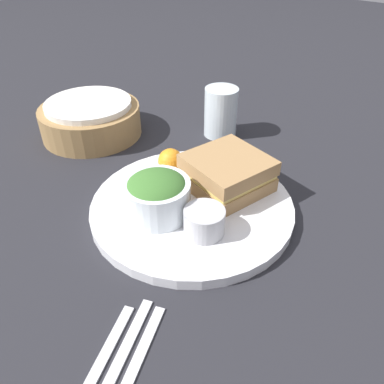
# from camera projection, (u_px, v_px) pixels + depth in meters

# --- Properties ---
(ground_plane) EXTENTS (4.00, 4.00, 0.00)m
(ground_plane) POSITION_uv_depth(u_px,v_px,m) (192.00, 210.00, 0.60)
(ground_plane) COLOR #232328
(plate) EXTENTS (0.32, 0.32, 0.02)m
(plate) POSITION_uv_depth(u_px,v_px,m) (192.00, 206.00, 0.59)
(plate) COLOR silver
(plate) RESTS_ON ground_plane
(sandwich) EXTENTS (0.14, 0.14, 0.06)m
(sandwich) POSITION_uv_depth(u_px,v_px,m) (227.00, 173.00, 0.61)
(sandwich) COLOR #A37A4C
(sandwich) RESTS_ON plate
(salad_bowl) EXTENTS (0.10, 0.10, 0.07)m
(salad_bowl) POSITION_uv_depth(u_px,v_px,m) (157.00, 194.00, 0.55)
(salad_bowl) COLOR white
(salad_bowl) RESTS_ON plate
(dressing_cup) EXTENTS (0.06, 0.06, 0.04)m
(dressing_cup) POSITION_uv_depth(u_px,v_px,m) (204.00, 221.00, 0.52)
(dressing_cup) COLOR #B7B7BC
(dressing_cup) RESTS_ON plate
(orange_wedge) EXTENTS (0.04, 0.04, 0.04)m
(orange_wedge) POSITION_uv_depth(u_px,v_px,m) (171.00, 161.00, 0.65)
(orange_wedge) COLOR orange
(orange_wedge) RESTS_ON plate
(drink_glass) EXTENTS (0.07, 0.07, 0.10)m
(drink_glass) POSITION_uv_depth(u_px,v_px,m) (221.00, 112.00, 0.78)
(drink_glass) COLOR silver
(drink_glass) RESTS_ON ground_plane
(bread_basket) EXTENTS (0.21, 0.21, 0.07)m
(bread_basket) POSITION_uv_depth(u_px,v_px,m) (91.00, 119.00, 0.79)
(bread_basket) COLOR #997547
(bread_basket) RESTS_ON ground_plane
(knife) EXTENTS (0.20, 0.10, 0.01)m
(knife) POSITION_uv_depth(u_px,v_px,m) (108.00, 383.00, 0.38)
(knife) COLOR silver
(knife) RESTS_ON ground_plane
(spoon) EXTENTS (0.17, 0.08, 0.01)m
(spoon) POSITION_uv_depth(u_px,v_px,m) (92.00, 378.00, 0.38)
(spoon) COLOR silver
(spoon) RESTS_ON ground_plane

